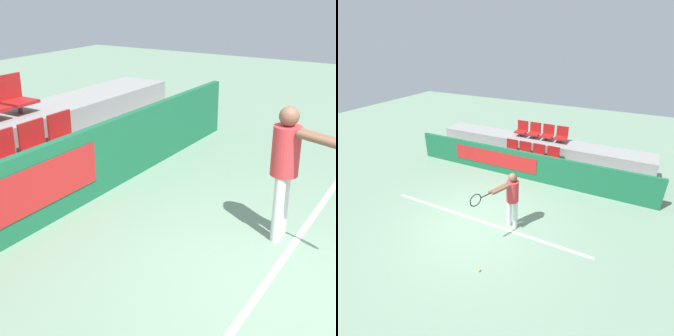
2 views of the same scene
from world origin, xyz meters
TOP-DOWN VIEW (x-y plane):
  - ground_plane at (0.00, 0.00)m, footprint 30.00×30.00m
  - court_baseline at (0.00, 0.18)m, footprint 6.25×0.08m
  - barrier_wall at (-0.03, 3.10)m, footprint 9.10×0.14m
  - bleacher_tier_front at (0.00, 3.71)m, footprint 8.70×1.05m
  - bleacher_tier_middle at (0.00, 4.76)m, footprint 8.70×1.05m
  - stadium_chair_0 at (-0.85, 3.85)m, footprint 0.47×0.46m
  - stadium_chair_1 at (-0.28, 3.85)m, footprint 0.47×0.46m
  - stadium_chair_2 at (0.28, 3.85)m, footprint 0.47×0.46m
  - stadium_chair_3 at (0.85, 3.85)m, footprint 0.47×0.46m
  - stadium_chair_4 at (-0.85, 4.90)m, footprint 0.47×0.46m
  - stadium_chair_5 at (-0.28, 4.90)m, footprint 0.47×0.46m
  - stadium_chair_6 at (0.28, 4.90)m, footprint 0.47×0.46m
  - stadium_chair_7 at (0.85, 4.90)m, footprint 0.47×0.46m
  - tennis_player at (0.83, 0.35)m, footprint 0.64×1.42m
  - tennis_ball at (0.87, -1.37)m, footprint 0.07×0.07m

SIDE VIEW (x-z plane):
  - ground_plane at x=0.00m, z-range 0.00..0.00m
  - court_baseline at x=0.00m, z-range 0.00..0.01m
  - tennis_ball at x=0.87m, z-range 0.00..0.07m
  - bleacher_tier_front at x=0.00m, z-range 0.00..0.48m
  - bleacher_tier_middle at x=0.00m, z-range 0.00..0.96m
  - barrier_wall at x=-0.03m, z-range 0.00..1.06m
  - stadium_chair_0 at x=-0.85m, z-range 0.45..1.06m
  - stadium_chair_1 at x=-0.28m, z-range 0.45..1.06m
  - stadium_chair_2 at x=0.28m, z-range 0.45..1.06m
  - stadium_chair_3 at x=0.85m, z-range 0.45..1.06m
  - tennis_player at x=0.83m, z-range 0.20..1.85m
  - stadium_chair_4 at x=-0.85m, z-range 0.93..1.54m
  - stadium_chair_5 at x=-0.28m, z-range 0.93..1.54m
  - stadium_chair_6 at x=0.28m, z-range 0.93..1.54m
  - stadium_chair_7 at x=0.85m, z-range 0.93..1.54m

